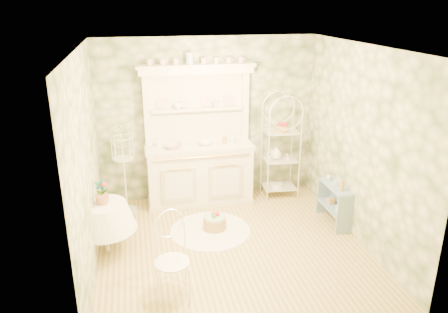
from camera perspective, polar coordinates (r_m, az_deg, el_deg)
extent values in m
plane|color=tan|center=(6.20, 0.97, -11.62)|extent=(3.60, 3.60, 0.00)
plane|color=white|center=(5.32, 1.15, 14.08)|extent=(3.60, 3.60, 0.00)
plane|color=beige|center=(5.52, -17.49, -1.07)|extent=(3.60, 3.60, 0.00)
plane|color=beige|center=(6.25, 17.37, 1.36)|extent=(3.60, 3.60, 0.00)
plane|color=beige|center=(7.30, -2.11, 4.86)|extent=(3.60, 3.60, 0.00)
plane|color=beige|center=(4.02, 6.83, -8.19)|extent=(3.60, 3.60, 0.00)
cube|color=white|center=(7.06, -3.30, 2.59)|extent=(1.87, 0.61, 2.29)
cube|color=white|center=(7.44, 7.43, 1.46)|extent=(0.60, 0.45, 1.82)
cube|color=#7693AB|center=(6.86, 14.21, -6.00)|extent=(0.29, 0.74, 0.63)
cylinder|color=white|center=(6.13, -15.22, -9.07)|extent=(0.78, 0.78, 0.68)
cube|color=white|center=(5.05, -6.82, -13.17)|extent=(0.57, 0.57, 0.98)
cube|color=white|center=(6.99, -12.94, -1.35)|extent=(0.37, 0.37, 1.53)
cylinder|color=tan|center=(6.57, -1.23, -8.66)|extent=(0.32, 0.32, 0.20)
cylinder|color=white|center=(6.57, -1.81, -9.62)|extent=(1.30, 1.30, 0.01)
imported|color=white|center=(6.98, -6.70, 1.18)|extent=(0.28, 0.28, 0.07)
imported|color=white|center=(7.10, -2.49, 1.62)|extent=(0.23, 0.23, 0.07)
imported|color=white|center=(7.05, -6.09, 6.41)|extent=(0.16, 0.16, 0.11)
imported|color=white|center=(7.14, -1.11, 6.68)|extent=(0.14, 0.14, 0.10)
imported|color=#3F7238|center=(5.94, -15.64, -4.59)|extent=(0.18, 0.13, 0.31)
imported|color=#AD7D36|center=(6.57, 15.14, -3.77)|extent=(0.09, 0.09, 0.18)
imported|color=silver|center=(6.74, 14.37, -3.34)|extent=(0.07, 0.07, 0.12)
imported|color=silver|center=(6.94, 13.51, -2.63)|extent=(0.09, 0.09, 0.09)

